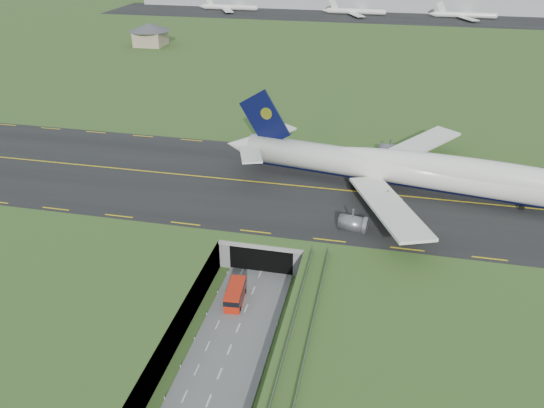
# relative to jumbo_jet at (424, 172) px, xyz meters

# --- Properties ---
(ground) EXTENTS (900.00, 900.00, 0.00)m
(ground) POSITION_rel_jumbo_jet_xyz_m (-28.99, -35.03, -11.32)
(ground) COLOR #446026
(ground) RESTS_ON ground
(airfield_deck) EXTENTS (800.00, 800.00, 6.00)m
(airfield_deck) POSITION_rel_jumbo_jet_xyz_m (-28.99, -35.03, -8.32)
(airfield_deck) COLOR gray
(airfield_deck) RESTS_ON ground
(trench_road) EXTENTS (12.00, 75.00, 0.20)m
(trench_road) POSITION_rel_jumbo_jet_xyz_m (-28.99, -42.53, -11.22)
(trench_road) COLOR slate
(trench_road) RESTS_ON ground
(taxiway) EXTENTS (800.00, 44.00, 0.18)m
(taxiway) POSITION_rel_jumbo_jet_xyz_m (-28.99, -2.03, -5.23)
(taxiway) COLOR black
(taxiway) RESTS_ON airfield_deck
(tunnel_portal) EXTENTS (17.00, 22.30, 6.00)m
(tunnel_portal) POSITION_rel_jumbo_jet_xyz_m (-28.99, -18.32, -7.98)
(tunnel_portal) COLOR gray
(tunnel_portal) RESTS_ON ground
(guideway) EXTENTS (3.00, 53.00, 7.05)m
(guideway) POSITION_rel_jumbo_jet_xyz_m (-17.99, -54.14, -6.00)
(guideway) COLOR #A8A8A3
(guideway) RESTS_ON ground
(jumbo_jet) EXTENTS (91.93, 59.08, 19.78)m
(jumbo_jet) POSITION_rel_jumbo_jet_xyz_m (0.00, 0.00, 0.00)
(jumbo_jet) COLOR white
(jumbo_jet) RESTS_ON ground
(shuttle_tram) EXTENTS (3.33, 7.45, 2.97)m
(shuttle_tram) POSITION_rel_jumbo_jet_xyz_m (-31.30, -36.49, -9.68)
(shuttle_tram) COLOR red
(shuttle_tram) RESTS_ON ground
(service_building) EXTENTS (19.23, 19.23, 10.25)m
(service_building) POSITION_rel_jumbo_jet_xyz_m (-118.86, 129.01, 0.75)
(service_building) COLOR tan
(service_building) RESTS_ON ground
(distant_hills) EXTENTS (700.00, 91.00, 60.00)m
(distant_hills) POSITION_rel_jumbo_jet_xyz_m (35.39, 394.97, -15.32)
(distant_hills) COLOR #546560
(distant_hills) RESTS_ON ground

